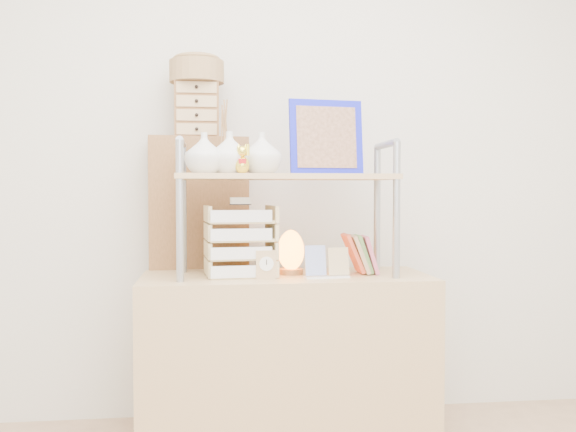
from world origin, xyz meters
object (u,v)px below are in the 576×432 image
desk (286,364)px  letter_tray (240,245)px  cabinet (198,282)px  salt_lamp (291,252)px

desk → letter_tray: (-0.19, -0.00, 0.51)m
cabinet → salt_lamp: 0.55m
desk → cabinet: size_ratio=0.89×
letter_tray → salt_lamp: 0.22m
cabinet → desk: bearing=-50.5°
desk → salt_lamp: salt_lamp is taller
cabinet → salt_lamp: (0.40, -0.34, 0.17)m
desk → cabinet: bearing=135.1°
cabinet → salt_lamp: bearing=-46.2°
cabinet → letter_tray: bearing=-69.6°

